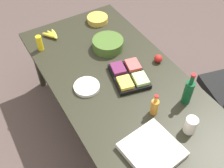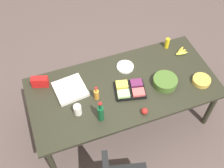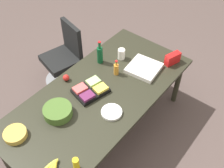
# 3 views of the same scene
# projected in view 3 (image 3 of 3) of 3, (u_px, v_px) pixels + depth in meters

# --- Properties ---
(ground_plane) EXTENTS (10.00, 10.00, 0.00)m
(ground_plane) POSITION_uv_depth(u_px,v_px,m) (101.00, 131.00, 3.55)
(ground_plane) COLOR #52433F
(conference_table) EXTENTS (2.33, 1.10, 0.75)m
(conference_table) POSITION_uv_depth(u_px,v_px,m) (100.00, 97.00, 3.06)
(conference_table) COLOR #28281C
(conference_table) RESTS_ON ground
(office_chair) EXTENTS (0.59, 0.58, 0.94)m
(office_chair) POSITION_uv_depth(u_px,v_px,m) (65.00, 61.00, 3.97)
(office_chair) COLOR gray
(office_chair) RESTS_ON ground
(dressing_bottle) EXTENTS (0.07, 0.07, 0.20)m
(dressing_bottle) POSITION_uv_depth(u_px,v_px,m) (116.00, 69.00, 3.18)
(dressing_bottle) COLOR orange
(dressing_bottle) RESTS_ON conference_table
(paper_plate_stack) EXTENTS (0.24, 0.24, 0.03)m
(paper_plate_stack) POSITION_uv_depth(u_px,v_px,m) (112.00, 112.00, 2.81)
(paper_plate_stack) COLOR white
(paper_plate_stack) RESTS_ON conference_table
(fruit_platter) EXTENTS (0.41, 0.35, 0.07)m
(fruit_platter) POSITION_uv_depth(u_px,v_px,m) (90.00, 90.00, 3.01)
(fruit_platter) COLOR black
(fruit_platter) RESTS_ON conference_table
(mayo_jar) EXTENTS (0.11, 0.11, 0.14)m
(mayo_jar) POSITION_uv_depth(u_px,v_px,m) (121.00, 54.00, 3.39)
(mayo_jar) COLOR white
(mayo_jar) RESTS_ON conference_table
(banana_bunch) EXTENTS (0.18, 0.14, 0.04)m
(banana_bunch) POSITION_uv_depth(u_px,v_px,m) (52.00, 167.00, 2.37)
(banana_bunch) COLOR #D7D140
(banana_bunch) RESTS_ON conference_table
(chip_bag_red) EXTENTS (0.21, 0.14, 0.14)m
(chip_bag_red) POSITION_uv_depth(u_px,v_px,m) (173.00, 59.00, 3.32)
(chip_bag_red) COLOR red
(chip_bag_red) RESTS_ON conference_table
(chip_bowl) EXTENTS (0.22, 0.22, 0.06)m
(chip_bowl) POSITION_uv_depth(u_px,v_px,m) (15.00, 134.00, 2.60)
(chip_bowl) COLOR gold
(chip_bowl) RESTS_ON conference_table
(salad_bowl) EXTENTS (0.35, 0.35, 0.10)m
(salad_bowl) POSITION_uv_depth(u_px,v_px,m) (58.00, 111.00, 2.77)
(salad_bowl) COLOR #446527
(salad_bowl) RESTS_ON conference_table
(pizza_box) EXTENTS (0.40, 0.40, 0.05)m
(pizza_box) POSITION_uv_depth(u_px,v_px,m) (144.00, 68.00, 3.27)
(pizza_box) COLOR silver
(pizza_box) RESTS_ON conference_table
(wine_bottle) EXTENTS (0.08, 0.08, 0.31)m
(wine_bottle) POSITION_uv_depth(u_px,v_px,m) (100.00, 54.00, 3.30)
(wine_bottle) COLOR #0E4925
(wine_bottle) RESTS_ON conference_table
(apple_red) EXTENTS (0.08, 0.08, 0.08)m
(apple_red) POSITION_uv_depth(u_px,v_px,m) (66.00, 78.00, 3.13)
(apple_red) COLOR #B4211B
(apple_red) RESTS_ON conference_table
(mustard_bottle) EXTENTS (0.06, 0.06, 0.16)m
(mustard_bottle) POSITION_uv_depth(u_px,v_px,m) (76.00, 164.00, 2.33)
(mustard_bottle) COLOR yellow
(mustard_bottle) RESTS_ON conference_table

